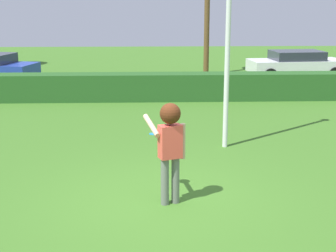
# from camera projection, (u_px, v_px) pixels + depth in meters

# --- Properties ---
(ground_plane) EXTENTS (60.00, 60.00, 0.00)m
(ground_plane) POSITION_uv_depth(u_px,v_px,m) (161.00, 201.00, 8.89)
(ground_plane) COLOR #3E7024
(person) EXTENTS (0.73, 0.66, 1.80)m
(person) POSITION_uv_depth(u_px,v_px,m) (170.00, 140.00, 8.51)
(person) COLOR slate
(person) RESTS_ON ground
(frisbee) EXTENTS (0.23, 0.23, 0.06)m
(frisbee) POSITION_uv_depth(u_px,v_px,m) (155.00, 134.00, 9.14)
(frisbee) COLOR #268CE5
(hedge_row) EXTENTS (24.57, 0.90, 0.95)m
(hedge_row) POSITION_uv_depth(u_px,v_px,m) (155.00, 87.00, 17.69)
(hedge_row) COLOR #265721
(hedge_row) RESTS_ON ground
(parked_car_white) EXTENTS (4.34, 2.13, 1.25)m
(parked_car_white) POSITION_uv_depth(u_px,v_px,m) (296.00, 63.00, 22.44)
(parked_car_white) COLOR white
(parked_car_white) RESTS_ON ground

